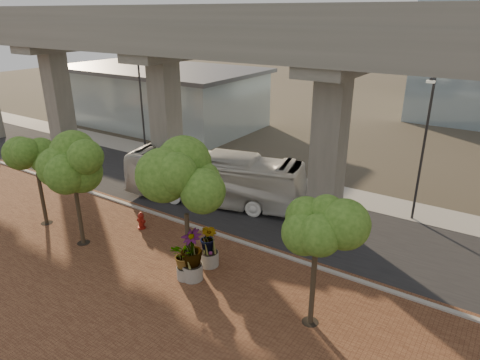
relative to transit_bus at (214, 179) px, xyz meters
The scene contains 18 objects.
ground 2.94m from the transit_bus, 43.97° to the right, with size 160.00×160.00×0.00m, color #3E392D.
brick_plaza 9.96m from the transit_bus, 79.85° to the right, with size 70.00×13.00×0.06m, color brown.
asphalt_road 2.43m from the transit_bus, 10.79° to the left, with size 90.00×8.00×0.04m, color black.
curb_strip 4.37m from the transit_bus, 64.75° to the right, with size 70.00×0.25×0.16m, color #9B9791.
far_sidewalk 6.31m from the transit_bus, 73.46° to the left, with size 90.00×3.00×0.06m, color #9B9791.
transit_viaduct 5.86m from the transit_bus, 10.79° to the left, with size 72.00×5.60×12.40m.
station_pavilion 23.27m from the transit_bus, 141.89° to the left, with size 23.00×13.00×6.30m.
transit_bus is the anchor object (origin of this frame).
fire_hydrant 5.75m from the transit_bus, 102.93° to the right, with size 0.52×0.47×1.05m.
planter_front 9.04m from the transit_bus, 62.22° to the right, with size 1.77×1.77×1.94m.
planter_right 9.04m from the transit_bus, 59.88° to the right, with size 2.44×2.44×2.61m.
planter_left 7.85m from the transit_bus, 55.14° to the right, with size 2.13×2.13×2.35m.
street_tree_far_west 10.81m from the transit_bus, 128.74° to the right, with size 3.35×3.35×5.75m.
street_tree_near_west 9.30m from the transit_bus, 107.62° to the right, with size 3.79×3.79×5.98m.
street_tree_near_east 9.26m from the transit_bus, 61.21° to the right, with size 4.27×4.27×6.53m.
street_tree_far_east 13.32m from the transit_bus, 35.56° to the right, with size 3.37×3.37×6.16m.
streetlamp_west 11.92m from the transit_bus, 158.97° to the left, with size 0.46×1.34×9.24m.
streetlamp_east 13.12m from the transit_bus, 21.26° to the left, with size 0.43×1.26×8.72m.
Camera 1 is at (14.28, -19.42, 12.04)m, focal length 32.00 mm.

